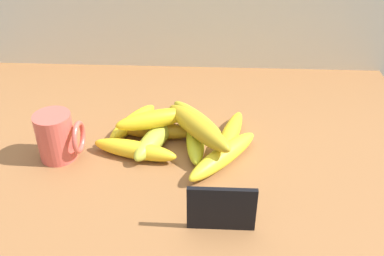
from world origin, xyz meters
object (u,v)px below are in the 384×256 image
object	(u,v)px
banana_6	(133,122)
chalkboard_sign	(221,210)
coffee_mug	(57,137)
banana_3	(155,140)
banana_4	(135,150)
banana_7	(157,130)
banana_8	(154,119)
banana_2	(223,156)
banana_0	(228,139)
banana_9	(198,127)
banana_1	(195,140)
banana_5	(197,119)

from	to	relation	value
banana_6	chalkboard_sign	bearing A→B (deg)	-56.28
coffee_mug	banana_3	world-z (taller)	coffee_mug
banana_4	banana_7	xyz separation A→B (cm)	(3.62, 7.03, -0.02)
banana_6	coffee_mug	bearing A→B (deg)	-140.30
banana_4	banana_8	world-z (taller)	banana_8
banana_4	banana_8	distance (cm)	7.52
coffee_mug	banana_2	size ratio (longest dim) A/B	0.50
banana_0	banana_6	size ratio (longest dim) A/B	1.37
banana_8	banana_9	size ratio (longest dim) A/B	0.82
banana_2	banana_4	world-z (taller)	banana_2
banana_2	banana_4	size ratio (longest dim) A/B	1.13
banana_3	banana_8	world-z (taller)	banana_8
banana_1	banana_0	bearing A→B (deg)	7.91
banana_3	banana_7	world-z (taller)	banana_3
banana_7	banana_9	world-z (taller)	banana_9
banana_1	banana_5	world-z (taller)	banana_1
banana_2	banana_6	bearing A→B (deg)	149.57
banana_2	banana_5	xyz separation A→B (cm)	(-5.60, 13.51, -0.31)
banana_3	banana_5	bearing A→B (deg)	47.29
chalkboard_sign	banana_5	bearing A→B (deg)	99.42
banana_7	coffee_mug	bearing A→B (deg)	-157.74
banana_6	banana_7	size ratio (longest dim) A/B	0.91
coffee_mug	banana_8	xyz separation A→B (cm)	(18.18, 6.17, 0.60)
banana_2	banana_3	world-z (taller)	banana_3
banana_0	banana_3	xyz separation A→B (cm)	(-15.01, -1.41, 0.26)
banana_4	banana_8	xyz separation A→B (cm)	(3.36, 5.65, 3.64)
banana_5	chalkboard_sign	bearing A→B (deg)	-80.58
coffee_mug	banana_6	size ratio (longest dim) A/B	0.64
coffee_mug	banana_9	size ratio (longest dim) A/B	0.50
chalkboard_sign	banana_9	bearing A→B (deg)	102.18
banana_8	coffee_mug	bearing A→B (deg)	-161.26
banana_3	banana_0	bearing A→B (deg)	5.36
coffee_mug	banana_8	size ratio (longest dim) A/B	0.61
banana_6	banana_8	size ratio (longest dim) A/B	0.96
banana_9	banana_7	bearing A→B (deg)	153.72
banana_6	banana_9	size ratio (longest dim) A/B	0.79
banana_3	banana_7	size ratio (longest dim) A/B	0.91
banana_3	banana_7	bearing A→B (deg)	88.70
banana_3	banana_4	distance (cm)	4.85
banana_3	banana_5	xyz separation A→B (cm)	(8.29, 8.98, -0.43)
chalkboard_sign	banana_0	bearing A→B (deg)	85.75
banana_0	banana_2	bearing A→B (deg)	-100.74
banana_1	coffee_mug	bearing A→B (deg)	-170.84
banana_3	banana_6	size ratio (longest dim) A/B	1.00
banana_4	banana_0	bearing A→B (deg)	14.26
banana_1	banana_8	xyz separation A→B (cm)	(-8.43, 1.88, 3.65)
coffee_mug	banana_5	size ratio (longest dim) A/B	0.56
banana_6	banana_7	distance (cm)	6.40
banana_5	banana_9	bearing A→B (deg)	-86.69
banana_8	banana_6	bearing A→B (deg)	139.80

